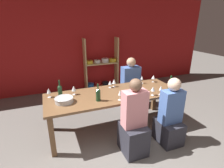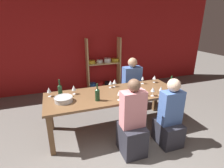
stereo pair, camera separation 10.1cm
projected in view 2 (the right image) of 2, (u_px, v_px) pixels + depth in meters
wall_back_red at (81, 45)px, 5.15m from camera, size 8.80×0.06×2.70m
shelf_unit at (103, 70)px, 5.42m from camera, size 1.04×0.30×1.55m
dining_table at (114, 97)px, 3.28m from camera, size 2.50×0.90×0.75m
mixing_bowl at (64, 99)px, 2.91m from camera, size 0.31×0.31×0.09m
wine_bottle_green at (60, 90)px, 3.10m from camera, size 0.08×0.08×0.31m
wine_bottle_dark at (171, 87)px, 3.20m from camera, size 0.07×0.07×0.34m
wine_bottle_amber at (97, 94)px, 2.92m from camera, size 0.08×0.08×0.31m
wine_glass_red_a at (129, 95)px, 2.91m from camera, size 0.07×0.07×0.15m
wine_glass_empty_a at (145, 91)px, 3.12m from camera, size 0.08×0.08×0.14m
wine_glass_empty_b at (115, 82)px, 3.54m from camera, size 0.08×0.08×0.16m
wine_glass_empty_c at (119, 93)px, 2.93m from camera, size 0.07×0.07×0.18m
wine_glass_red_b at (153, 90)px, 3.11m from camera, size 0.07×0.07×0.16m
wine_glass_empty_d at (155, 78)px, 3.79m from camera, size 0.08×0.08×0.16m
wine_glass_white_a at (161, 89)px, 3.13m from camera, size 0.07×0.07×0.17m
wine_glass_white_b at (74, 88)px, 3.18m from camera, size 0.08×0.08×0.17m
wine_glass_red_c at (110, 83)px, 3.50m from camera, size 0.07×0.07×0.15m
wine_glass_white_c at (143, 78)px, 3.71m from camera, size 0.07×0.07×0.17m
wine_glass_red_d at (49, 90)px, 3.08m from camera, size 0.07×0.07×0.17m
wine_glass_empty_e at (141, 92)px, 3.01m from camera, size 0.08×0.08×0.17m
person_near_a at (169, 120)px, 2.94m from camera, size 0.36×0.45×1.18m
person_far_a at (131, 89)px, 4.31m from camera, size 0.43×0.54×1.21m
person_near_b at (132, 127)px, 2.73m from camera, size 0.37×0.46×1.25m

